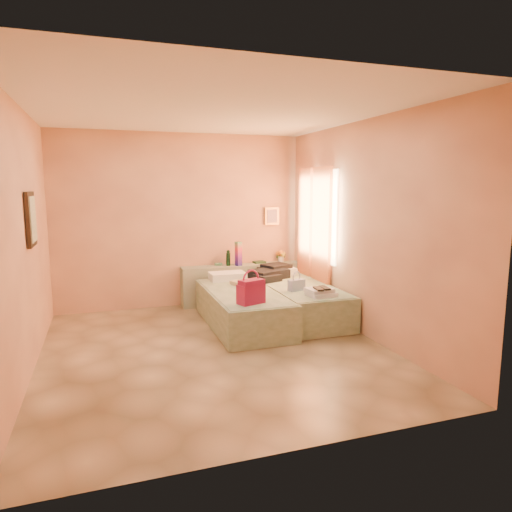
{
  "coord_description": "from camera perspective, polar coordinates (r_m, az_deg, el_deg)",
  "views": [
    {
      "loc": [
        -1.23,
        -5.14,
        1.96
      ],
      "look_at": [
        0.8,
        0.85,
        0.99
      ],
      "focal_mm": 32.0,
      "sensor_mm": 36.0,
      "label": 1
    }
  ],
  "objects": [
    {
      "name": "sandal_pair",
      "position": [
        6.15,
        8.23,
        -4.03
      ],
      "size": [
        0.2,
        0.24,
        0.02
      ],
      "primitive_type": "cube",
      "rotation": [
        0.0,
        0.0,
        -0.14
      ],
      "color": "black",
      "rests_on": "towel_stack"
    },
    {
      "name": "ground",
      "position": [
        5.64,
        -5.04,
        -11.64
      ],
      "size": [
        4.5,
        4.5,
        0.0
      ],
      "primitive_type": "plane",
      "color": "tan",
      "rests_on": "ground"
    },
    {
      "name": "bed_left",
      "position": [
        6.5,
        -1.7,
        -6.52
      ],
      "size": [
        0.91,
        2.01,
        0.5
      ],
      "primitive_type": "cube",
      "rotation": [
        0.0,
        0.0,
        -0.01
      ],
      "color": "#A4B894",
      "rests_on": "ground"
    },
    {
      "name": "room_walls",
      "position": [
        5.89,
        -4.63,
        7.03
      ],
      "size": [
        4.02,
        4.51,
        2.81
      ],
      "color": "#F2B481",
      "rests_on": "ground"
    },
    {
      "name": "bed_right",
      "position": [
        6.91,
        5.22,
        -5.64
      ],
      "size": [
        0.91,
        2.01,
        0.5
      ],
      "primitive_type": "cube",
      "rotation": [
        0.0,
        0.0,
        -0.01
      ],
      "color": "#A4B894",
      "rests_on": "ground"
    },
    {
      "name": "towel_stack",
      "position": [
        6.21,
        8.14,
        -4.49
      ],
      "size": [
        0.37,
        0.32,
        0.1
      ],
      "primitive_type": "cube",
      "rotation": [
        0.0,
        0.0,
        0.07
      ],
      "color": "white",
      "rests_on": "bed_right"
    },
    {
      "name": "blue_handbag",
      "position": [
        6.46,
        5.08,
        -3.64
      ],
      "size": [
        0.26,
        0.17,
        0.16
      ],
      "primitive_type": "cube",
      "rotation": [
        0.0,
        0.0,
        0.27
      ],
      "color": "#3B4F8E",
      "rests_on": "bed_right"
    },
    {
      "name": "small_dish",
      "position": [
        7.65,
        -4.72,
        -1.03
      ],
      "size": [
        0.14,
        0.14,
        0.03
      ],
      "primitive_type": "cylinder",
      "rotation": [
        0.0,
        0.0,
        -0.03
      ],
      "color": "#53996D",
      "rests_on": "headboard_ledge"
    },
    {
      "name": "flower_vase",
      "position": [
        7.96,
        3.12,
        0.11
      ],
      "size": [
        0.24,
        0.24,
        0.24
      ],
      "primitive_type": "cube",
      "rotation": [
        0.0,
        0.0,
        0.42
      ],
      "color": "silver",
      "rests_on": "headboard_ledge"
    },
    {
      "name": "magenta_handbag",
      "position": [
        5.72,
        -0.63,
        -4.45
      ],
      "size": [
        0.37,
        0.28,
        0.31
      ],
      "primitive_type": "cube",
      "rotation": [
        0.0,
        0.0,
        0.34
      ],
      "color": "#9D133F",
      "rests_on": "bed_left"
    },
    {
      "name": "green_book",
      "position": [
        7.84,
        0.41,
        -0.77
      ],
      "size": [
        0.21,
        0.17,
        0.03
      ],
      "primitive_type": "cube",
      "rotation": [
        0.0,
        0.0,
        0.13
      ],
      "color": "#244428",
      "rests_on": "headboard_ledge"
    },
    {
      "name": "rainbow_box",
      "position": [
        7.56,
        -2.21,
        0.27
      ],
      "size": [
        0.11,
        0.11,
        0.4
      ],
      "primitive_type": "cube",
      "rotation": [
        0.0,
        0.0,
        0.38
      ],
      "color": "#9D133F",
      "rests_on": "headboard_ledge"
    },
    {
      "name": "water_bottle",
      "position": [
        7.57,
        -3.49,
        -0.3
      ],
      "size": [
        0.09,
        0.09,
        0.25
      ],
      "primitive_type": "cylinder",
      "rotation": [
        0.0,
        0.0,
        -0.32
      ],
      "color": "#12321C",
      "rests_on": "headboard_ledge"
    },
    {
      "name": "khaki_garment",
      "position": [
        6.85,
        -1.56,
        -3.34
      ],
      "size": [
        0.4,
        0.36,
        0.06
      ],
      "primitive_type": "cube",
      "rotation": [
        0.0,
        0.0,
        0.35
      ],
      "color": "tan",
      "rests_on": "bed_left"
    },
    {
      "name": "headboard_ledge",
      "position": [
        7.74,
        -1.75,
        -3.46
      ],
      "size": [
        2.05,
        0.3,
        0.65
      ],
      "primitive_type": "cube",
      "color": "gray",
      "rests_on": "ground"
    },
    {
      "name": "clothes_pile",
      "position": [
        7.31,
        2.01,
        -2.06
      ],
      "size": [
        0.78,
        0.78,
        0.18
      ],
      "primitive_type": "cube",
      "rotation": [
        0.0,
        0.0,
        0.36
      ],
      "color": "black",
      "rests_on": "bed_right"
    }
  ]
}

